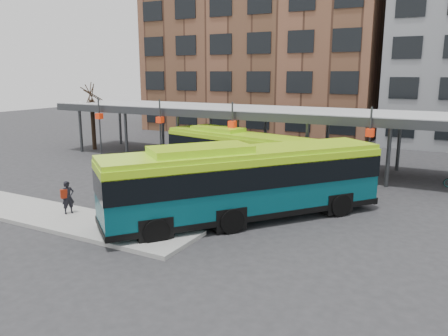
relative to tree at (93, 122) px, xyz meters
The scene contains 8 objects.
ground 21.77m from the tree, 33.69° to the right, with size 120.00×120.00×0.00m, color #28282B.
boarding_island 19.67m from the tree, 50.19° to the right, with size 14.00×3.00×0.18m, color gray.
canopy 18.03m from the tree, ahead, with size 40.00×6.53×4.80m.
tree is the anchor object (origin of this frame).
building_brick 23.18m from the tree, 68.20° to the left, with size 26.00×14.00×22.00m, color brown.
bus_front 22.90m from the tree, 28.71° to the right, with size 10.39×12.04×3.63m.
bus_rear 15.97m from the tree, 10.25° to the right, with size 11.40×4.85×3.08m.
pedestrian 19.27m from the tree, 49.21° to the right, with size 0.59×0.68×1.57m.
Camera 1 is at (10.37, -16.52, 6.73)m, focal length 35.00 mm.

